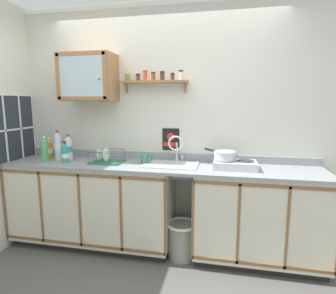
{
  "coord_description": "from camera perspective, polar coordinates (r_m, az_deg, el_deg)",
  "views": [
    {
      "loc": [
        0.67,
        -2.28,
        1.59
      ],
      "look_at": [
        0.08,
        0.57,
        1.12
      ],
      "focal_mm": 29.7,
      "sensor_mm": 36.0,
      "label": 1
    }
  ],
  "objects": [
    {
      "name": "floor",
      "position": [
        2.86,
        -4.23,
        -24.61
      ],
      "size": [
        6.32,
        6.32,
        0.0
      ],
      "primitive_type": "plane",
      "color": "#565451",
      "rests_on": "ground"
    },
    {
      "name": "back_wall",
      "position": [
        3.13,
        -0.63,
        4.65
      ],
      "size": [
        3.92,
        0.07,
        2.66
      ],
      "color": "silver",
      "rests_on": "ground"
    },
    {
      "name": "lower_cabinet_run",
      "position": [
        3.28,
        -15.04,
        -11.22
      ],
      "size": [
        1.8,
        0.59,
        0.91
      ],
      "color": "black",
      "rests_on": "ground"
    },
    {
      "name": "lower_cabinet_run_right",
      "position": [
        2.97,
        18.1,
        -13.54
      ],
      "size": [
        1.27,
        0.59,
        0.91
      ],
      "color": "black",
      "rests_on": "ground"
    },
    {
      "name": "countertop",
      "position": [
        2.89,
        -1.97,
        -4.01
      ],
      "size": [
        3.28,
        0.61,
        0.03
      ],
      "primitive_type": "cube",
      "color": "gray",
      "rests_on": "lower_cabinet_run"
    },
    {
      "name": "backsplash",
      "position": [
        3.14,
        -0.76,
        -1.89
      ],
      "size": [
        3.28,
        0.02,
        0.08
      ],
      "primitive_type": "cube",
      "color": "gray",
      "rests_on": "countertop"
    },
    {
      "name": "sink",
      "position": [
        2.89,
        0.66,
        -4.0
      ],
      "size": [
        0.56,
        0.42,
        0.4
      ],
      "color": "silver",
      "rests_on": "countertop"
    },
    {
      "name": "hot_plate_stove",
      "position": [
        2.8,
        13.56,
        -3.57
      ],
      "size": [
        0.41,
        0.27,
        0.08
      ],
      "color": "silver",
      "rests_on": "countertop"
    },
    {
      "name": "saucepan",
      "position": [
        2.8,
        11.51,
        -1.63
      ],
      "size": [
        0.32,
        0.32,
        0.09
      ],
      "color": "silver",
      "rests_on": "hot_plate_stove"
    },
    {
      "name": "bottle_juice_amber_0",
      "position": [
        3.49,
        -23.12,
        -0.41
      ],
      "size": [
        0.07,
        0.07,
        0.24
      ],
      "color": "gold",
      "rests_on": "countertop"
    },
    {
      "name": "bottle_water_clear_1",
      "position": [
        3.34,
        -21.64,
        0.16
      ],
      "size": [
        0.08,
        0.08,
        0.33
      ],
      "color": "silver",
      "rests_on": "countertop"
    },
    {
      "name": "bottle_detergent_teal_2",
      "position": [
        3.19,
        -20.35,
        -1.22
      ],
      "size": [
        0.08,
        0.08,
        0.23
      ],
      "color": "teal",
      "rests_on": "countertop"
    },
    {
      "name": "bottle_soda_green_3",
      "position": [
        3.31,
        -24.02,
        -0.63
      ],
      "size": [
        0.07,
        0.07,
        0.28
      ],
      "color": "#4CB266",
      "rests_on": "countertop"
    },
    {
      "name": "bottle_opaque_white_4",
      "position": [
        3.33,
        -19.71,
        -0.18
      ],
      "size": [
        0.08,
        0.08,
        0.29
      ],
      "color": "white",
      "rests_on": "countertop"
    },
    {
      "name": "dish_rack",
      "position": [
        3.07,
        -12.54,
        -2.59
      ],
      "size": [
        0.34,
        0.26,
        0.16
      ],
      "color": "#26664C",
      "rests_on": "countertop"
    },
    {
      "name": "mug",
      "position": [
        2.95,
        -4.73,
        -2.43
      ],
      "size": [
        0.12,
        0.08,
        0.1
      ],
      "color": "#337259",
      "rests_on": "countertop"
    },
    {
      "name": "wall_cabinet",
      "position": [
        3.23,
        -16.02,
        13.56
      ],
      "size": [
        0.59,
        0.35,
        0.5
      ],
      "color": "#996B42"
    },
    {
      "name": "spice_shelf",
      "position": [
        3.06,
        -2.91,
        13.54
      ],
      "size": [
        0.73,
        0.14,
        0.23
      ],
      "color": "#996B42"
    },
    {
      "name": "warning_sign",
      "position": [
        3.1,
        0.58,
        1.55
      ],
      "size": [
        0.19,
        0.01,
        0.24
      ],
      "color": "black"
    },
    {
      "name": "window",
      "position": [
        3.54,
        -29.3,
        3.14
      ],
      "size": [
        0.03,
        0.7,
        0.79
      ],
      "color": "#262D38"
    },
    {
      "name": "trash_bin",
      "position": [
        3.01,
        2.86,
        -18.37
      ],
      "size": [
        0.32,
        0.32,
        0.37
      ],
      "color": "gray",
      "rests_on": "ground"
    }
  ]
}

